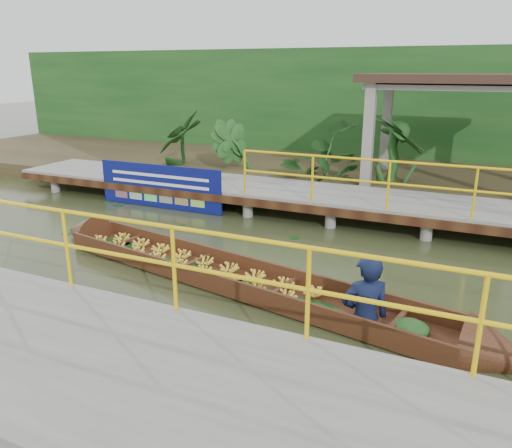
% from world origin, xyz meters
% --- Properties ---
extents(ground, '(80.00, 80.00, 0.00)m').
position_xyz_m(ground, '(0.00, 0.00, 0.00)').
color(ground, '#2F361B').
rests_on(ground, ground).
extents(land_strip, '(30.00, 8.00, 0.45)m').
position_xyz_m(land_strip, '(0.00, 7.50, 0.23)').
color(land_strip, '#312818').
rests_on(land_strip, ground).
extents(far_dock, '(16.00, 2.06, 1.66)m').
position_xyz_m(far_dock, '(0.02, 3.43, 0.48)').
color(far_dock, slate).
rests_on(far_dock, ground).
extents(near_dock, '(18.00, 2.40, 1.73)m').
position_xyz_m(near_dock, '(1.00, -4.20, 0.30)').
color(near_dock, slate).
rests_on(near_dock, ground).
extents(pavilion, '(4.40, 3.00, 3.00)m').
position_xyz_m(pavilion, '(3.00, 6.30, 2.82)').
color(pavilion, slate).
rests_on(pavilion, ground).
extents(foliage_backdrop, '(30.00, 0.80, 4.00)m').
position_xyz_m(foliage_backdrop, '(0.00, 10.00, 2.00)').
color(foliage_backdrop, '#154218').
rests_on(foliage_backdrop, ground).
extents(vendor_boat, '(8.79, 2.53, 2.25)m').
position_xyz_m(vendor_boat, '(0.92, -0.97, 0.31)').
color(vendor_boat, '#3A1B10').
rests_on(vendor_boat, ground).
extents(blue_banner, '(3.45, 0.04, 1.08)m').
position_xyz_m(blue_banner, '(-3.30, 2.48, 0.56)').
color(blue_banner, navy).
rests_on(blue_banner, ground).
extents(tropical_plants, '(14.25, 1.25, 1.56)m').
position_xyz_m(tropical_plants, '(1.51, 5.30, 1.23)').
color(tropical_plants, '#154218').
rests_on(tropical_plants, ground).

